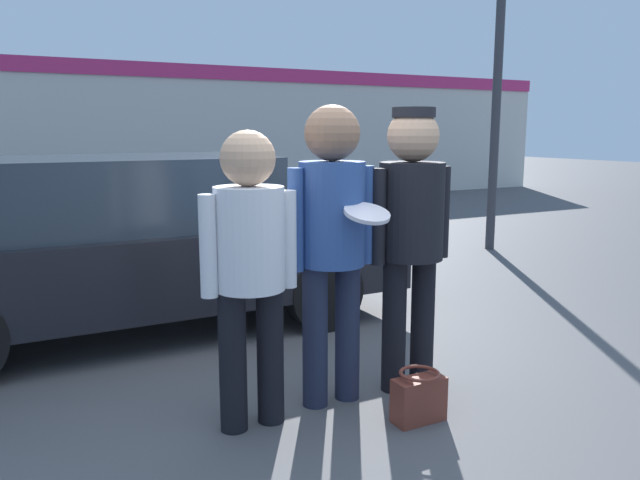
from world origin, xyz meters
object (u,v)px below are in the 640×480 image
person_right (411,221)px  street_lamp (516,0)px  parked_car_near (133,242)px  person_left (250,255)px  handbag (419,397)px  person_middle_with_frisbee (332,227)px

person_right → street_lamp: bearing=39.4°
person_right → parked_car_near: person_right is taller
person_left → person_right: person_right is taller
street_lamp → handbag: 6.52m
person_left → person_middle_with_frisbee: 0.55m
person_middle_with_frisbee → parked_car_near: 2.22m
person_middle_with_frisbee → parked_car_near: person_middle_with_frisbee is taller
parked_car_near → handbag: size_ratio=14.13×
parked_car_near → street_lamp: (5.32, 1.23, 2.60)m
person_middle_with_frisbee → person_right: person_middle_with_frisbee is taller
person_middle_with_frisbee → street_lamp: street_lamp is taller
person_left → handbag: size_ratio=5.41×
person_middle_with_frisbee → parked_car_near: bearing=109.3°
street_lamp → parked_car_near: bearing=-167.0°
street_lamp → handbag: size_ratio=17.71×
person_left → person_right: (1.07, 0.04, 0.11)m
person_right → handbag: size_ratio=5.85×
person_right → person_left: bearing=-178.1°
person_right → parked_car_near: size_ratio=0.41×
person_right → street_lamp: 5.70m
person_right → handbag: bearing=-118.2°
person_middle_with_frisbee → person_left: bearing=-172.9°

